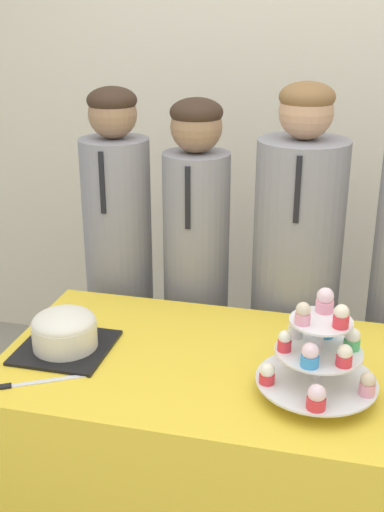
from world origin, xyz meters
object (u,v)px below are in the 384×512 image
Objects in this scene: student_0 at (120,286)px; cupcake_stand at (319,352)px; round_cake at (64,331)px; student_2 at (294,305)px; student_1 at (196,295)px; cake_knife at (15,386)px.

cupcake_stand is at bearing -39.88° from student_0.
cupcake_stand reaches higher than round_cake.
cupcake_stand is 0.70m from student_2.
student_0 is 0.30m from student_1.
round_cake is 0.88m from student_2.
cupcake_stand is (0.80, 0.16, 0.12)m from cake_knife.
cake_knife is at bearing -90.22° from student_0.
cake_knife is 0.82m from cupcake_stand.
round_cake is 0.23m from cake_knife.
student_1 is (0.30, -0.00, -0.00)m from student_0.
student_1 is at bearing 66.80° from round_cake.
cake_knife is 0.18× the size of student_0.
student_0 reaches higher than student_1.
student_2 is (0.68, 0.82, -0.06)m from cake_knife.
student_0 is at bearing 180.00° from student_1.
student_2 is (0.67, 0.00, -0.00)m from student_0.
student_0 reaches higher than cupcake_stand.
student_2 is at bearing 0.00° from student_0.
student_1 reaches higher than cake_knife.
student_2 is at bearing 100.17° from cupcake_stand.
student_1 is (0.26, 0.60, -0.12)m from round_cake.
student_1 reaches higher than cupcake_stand.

